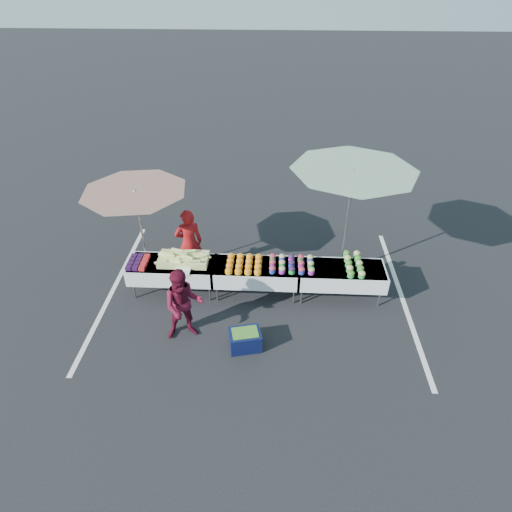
{
  "coord_description": "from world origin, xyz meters",
  "views": [
    {
      "loc": [
        0.37,
        -7.25,
        6.15
      ],
      "look_at": [
        0.0,
        0.0,
        1.0
      ],
      "focal_mm": 30.0,
      "sensor_mm": 36.0,
      "label": 1
    }
  ],
  "objects_px": {
    "umbrella_left": "(136,199)",
    "umbrella_right": "(353,180)",
    "table_center": "(256,272)",
    "vendor": "(189,243)",
    "table_left": "(173,269)",
    "customer": "(184,305)",
    "storage_bin": "(245,339)",
    "table_right": "(341,275)"
  },
  "relations": [
    {
      "from": "table_right",
      "to": "umbrella_left",
      "type": "xyz_separation_m",
      "value": [
        -4.3,
        0.45,
        1.44
      ]
    },
    {
      "from": "table_left",
      "to": "storage_bin",
      "type": "height_order",
      "value": "table_left"
    },
    {
      "from": "umbrella_right",
      "to": "vendor",
      "type": "bearing_deg",
      "value": -177.77
    },
    {
      "from": "table_left",
      "to": "table_center",
      "type": "height_order",
      "value": "same"
    },
    {
      "from": "vendor",
      "to": "customer",
      "type": "distance_m",
      "value": 2.02
    },
    {
      "from": "table_left",
      "to": "vendor",
      "type": "bearing_deg",
      "value": 68.53
    },
    {
      "from": "umbrella_right",
      "to": "table_right",
      "type": "bearing_deg",
      "value": -98.66
    },
    {
      "from": "customer",
      "to": "umbrella_right",
      "type": "bearing_deg",
      "value": 19.39
    },
    {
      "from": "table_left",
      "to": "umbrella_left",
      "type": "xyz_separation_m",
      "value": [
        -0.7,
        0.45,
        1.44
      ]
    },
    {
      "from": "table_center",
      "to": "table_right",
      "type": "bearing_deg",
      "value": 0.0
    },
    {
      "from": "table_left",
      "to": "vendor",
      "type": "height_order",
      "value": "vendor"
    },
    {
      "from": "table_right",
      "to": "umbrella_left",
      "type": "distance_m",
      "value": 4.56
    },
    {
      "from": "storage_bin",
      "to": "umbrella_left",
      "type": "bearing_deg",
      "value": 126.44
    },
    {
      "from": "table_right",
      "to": "vendor",
      "type": "relative_size",
      "value": 1.11
    },
    {
      "from": "umbrella_left",
      "to": "umbrella_right",
      "type": "relative_size",
      "value": 0.99
    },
    {
      "from": "table_center",
      "to": "customer",
      "type": "bearing_deg",
      "value": -133.97
    },
    {
      "from": "table_center",
      "to": "umbrella_right",
      "type": "relative_size",
      "value": 0.7
    },
    {
      "from": "table_right",
      "to": "umbrella_right",
      "type": "height_order",
      "value": "umbrella_right"
    },
    {
      "from": "umbrella_left",
      "to": "table_right",
      "type": "bearing_deg",
      "value": -6.04
    },
    {
      "from": "umbrella_left",
      "to": "storage_bin",
      "type": "distance_m",
      "value": 3.64
    },
    {
      "from": "umbrella_left",
      "to": "umbrella_right",
      "type": "height_order",
      "value": "umbrella_right"
    },
    {
      "from": "vendor",
      "to": "storage_bin",
      "type": "bearing_deg",
      "value": 102.89
    },
    {
      "from": "table_center",
      "to": "umbrella_right",
      "type": "distance_m",
      "value": 2.77
    },
    {
      "from": "umbrella_left",
      "to": "vendor",
      "type": "bearing_deg",
      "value": 12.34
    },
    {
      "from": "table_right",
      "to": "customer",
      "type": "relative_size",
      "value": 1.2
    },
    {
      "from": "table_left",
      "to": "umbrella_right",
      "type": "distance_m",
      "value": 4.22
    },
    {
      "from": "table_center",
      "to": "umbrella_right",
      "type": "xyz_separation_m",
      "value": [
        1.92,
        0.8,
        1.82
      ]
    },
    {
      "from": "table_right",
      "to": "vendor",
      "type": "bearing_deg",
      "value": 168.73
    },
    {
      "from": "storage_bin",
      "to": "table_right",
      "type": "bearing_deg",
      "value": 27.05
    },
    {
      "from": "umbrella_right",
      "to": "table_center",
      "type": "bearing_deg",
      "value": -157.4
    },
    {
      "from": "table_center",
      "to": "storage_bin",
      "type": "bearing_deg",
      "value": -94.4
    },
    {
      "from": "table_right",
      "to": "vendor",
      "type": "height_order",
      "value": "vendor"
    },
    {
      "from": "table_right",
      "to": "table_center",
      "type": "bearing_deg",
      "value": 180.0
    },
    {
      "from": "umbrella_left",
      "to": "storage_bin",
      "type": "xyz_separation_m",
      "value": [
        2.38,
        -2.05,
        -1.83
      ]
    },
    {
      "from": "umbrella_left",
      "to": "table_center",
      "type": "bearing_deg",
      "value": -10.31
    },
    {
      "from": "vendor",
      "to": "umbrella_left",
      "type": "relative_size",
      "value": 0.63
    },
    {
      "from": "umbrella_left",
      "to": "storage_bin",
      "type": "bearing_deg",
      "value": -40.84
    },
    {
      "from": "table_left",
      "to": "table_center",
      "type": "relative_size",
      "value": 1.0
    },
    {
      "from": "table_center",
      "to": "vendor",
      "type": "bearing_deg",
      "value": 156.62
    },
    {
      "from": "vendor",
      "to": "customer",
      "type": "bearing_deg",
      "value": 77.95
    },
    {
      "from": "table_left",
      "to": "table_right",
      "type": "distance_m",
      "value": 3.6
    },
    {
      "from": "table_right",
      "to": "customer",
      "type": "height_order",
      "value": "customer"
    }
  ]
}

